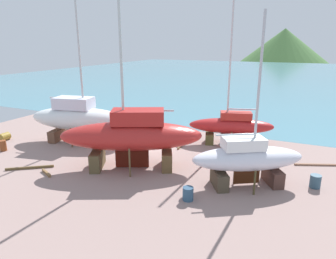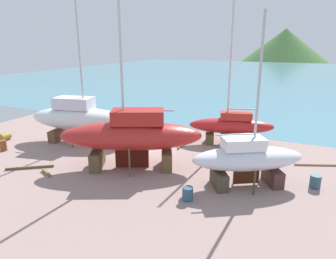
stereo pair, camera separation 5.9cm
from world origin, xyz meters
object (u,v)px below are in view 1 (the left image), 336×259
object	(u,v)px
barrel_rust_far	(5,137)
barrel_tipped_left	(188,194)
sailboat_large_starboard	(79,118)
barrel_tipped_right	(3,146)
barrel_blue_faded	(139,132)
sailboat_far_slipway	(132,135)
barrel_rust_mid	(183,140)
sailboat_mid_port	(247,158)
worker	(145,131)
sailboat_small_center	(231,125)
barrel_tar_black	(315,181)

from	to	relation	value
barrel_rust_far	barrel_tipped_left	size ratio (longest dim) A/B	1.10
barrel_rust_far	sailboat_large_starboard	bearing A→B (deg)	22.05
barrel_tipped_right	barrel_blue_faded	xyz separation A→B (m)	(7.88, 8.31, -0.10)
sailboat_far_slipway	barrel_rust_far	size ratio (longest dim) A/B	18.69
sailboat_large_starboard	barrel_tipped_right	bearing A→B (deg)	-143.94
barrel_rust_mid	sailboat_far_slipway	bearing A→B (deg)	-102.54
sailboat_mid_port	barrel_tipped_left	xyz separation A→B (m)	(-2.55, -3.22, -1.38)
worker	barrel_blue_faded	distance (m)	1.78
barrel_rust_far	barrel_blue_faded	bearing A→B (deg)	31.91
sailboat_far_slipway	barrel_rust_mid	size ratio (longest dim) A/B	18.56
sailboat_small_center	barrel_tar_black	world-z (taller)	sailboat_small_center
sailboat_large_starboard	barrel_rust_mid	distance (m)	9.28
barrel_rust_far	barrel_tipped_left	xyz separation A→B (m)	(18.88, -3.15, 0.05)
sailboat_mid_port	barrel_rust_mid	size ratio (longest dim) A/B	11.97
sailboat_large_starboard	barrel_tipped_left	bearing A→B (deg)	-36.77
sailboat_mid_port	barrel_rust_far	size ratio (longest dim) A/B	12.05
sailboat_mid_port	sailboat_small_center	distance (m)	7.99
barrel_blue_faded	barrel_tipped_left	bearing A→B (deg)	-47.71
sailboat_large_starboard	barrel_tar_black	size ratio (longest dim) A/B	17.63
barrel_tipped_left	barrel_tar_black	xyz separation A→B (m)	(6.44, 4.68, 0.01)
sailboat_small_center	barrel_rust_far	distance (m)	20.21
worker	barrel_rust_far	bearing A→B (deg)	-127.89
sailboat_large_starboard	sailboat_small_center	size ratio (longest dim) A/B	1.19
barrel_rust_far	barrel_tipped_right	distance (m)	3.05
barrel_blue_faded	barrel_tar_black	world-z (taller)	barrel_tar_black
barrel_rust_mid	barrel_rust_far	bearing A→B (deg)	-159.33
sailboat_large_starboard	sailboat_small_center	bearing A→B (deg)	10.22
barrel_tipped_left	barrel_tipped_right	xyz separation A→B (m)	(-16.53, 1.21, 0.05)
barrel_tipped_right	barrel_blue_faded	world-z (taller)	barrel_tipped_right
sailboat_small_center	worker	distance (m)	7.59
barrel_rust_far	barrel_rust_mid	distance (m)	16.08
barrel_tipped_right	barrel_blue_faded	bearing A→B (deg)	46.52
barrel_blue_faded	barrel_tar_black	size ratio (longest dim) A/B	1.19
barrel_tipped_left	barrel_tipped_right	distance (m)	16.58
barrel_tipped_left	barrel_rust_mid	xyz separation A→B (m)	(-3.83, 8.83, 0.04)
worker	barrel_rust_mid	world-z (taller)	worker
sailboat_mid_port	sailboat_far_slipway	size ratio (longest dim) A/B	0.64
barrel_rust_far	barrel_rust_mid	world-z (taller)	barrel_rust_mid
sailboat_large_starboard	barrel_tipped_right	distance (m)	6.38
barrel_rust_mid	worker	bearing A→B (deg)	-173.20
worker	barrel_tipped_left	distance (m)	11.20
barrel_tipped_right	barrel_tipped_left	bearing A→B (deg)	-4.17
sailboat_small_center	barrel_blue_faded	world-z (taller)	sailboat_small_center
sailboat_far_slipway	barrel_tar_black	size ratio (longest dim) A/B	19.88
sailboat_far_slipway	barrel_rust_mid	distance (m)	6.57
barrel_rust_mid	barrel_tar_black	distance (m)	11.08
barrel_tipped_right	barrel_rust_mid	bearing A→B (deg)	30.96
sailboat_far_slipway	barrel_tar_black	bearing A→B (deg)	163.87
sailboat_large_starboard	sailboat_far_slipway	distance (m)	7.85
sailboat_mid_port	barrel_tipped_right	xyz separation A→B (m)	(-19.09, -2.01, -1.33)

